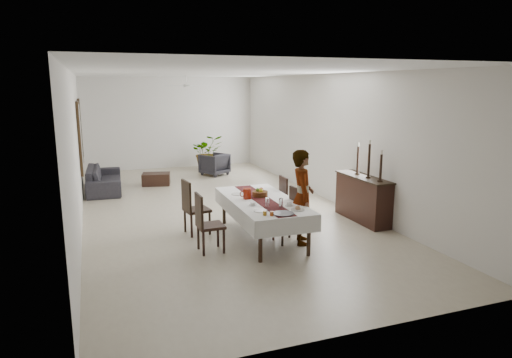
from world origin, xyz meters
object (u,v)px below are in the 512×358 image
Objects in this scene: sofa at (104,179)px; red_pitcher at (247,194)px; woman at (302,197)px; sideboard_body at (363,199)px; dining_table_top at (262,201)px.

red_pitcher is at bearing -151.40° from sofa.
woman reaches higher than sideboard_body.
red_pitcher is (-0.25, 0.16, 0.14)m from dining_table_top.
red_pitcher is 5.77m from sofa.
dining_table_top is 6.00m from sofa.
sofa is at bearing 118.00° from dining_table_top.
woman reaches higher than sofa.
dining_table_top is 12.00× the size of red_pitcher.
woman is at bearing -37.24° from red_pitcher.
dining_table_top is at bearing -172.36° from sideboard_body.
red_pitcher is 0.13× the size of sideboard_body.
dining_table_top is at bearing -149.88° from sofa.
woman is 2.09m from sideboard_body.
red_pitcher is at bearing -176.30° from sideboard_body.
sofa is (-2.72, 5.34, -0.40)m from dining_table_top.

